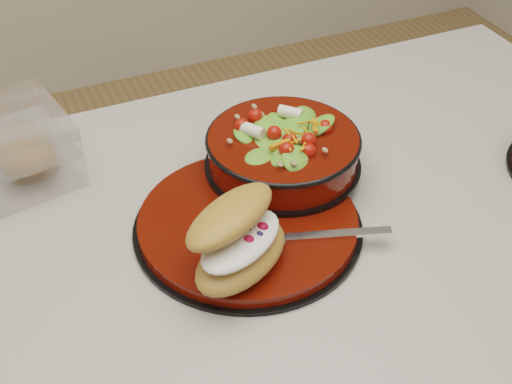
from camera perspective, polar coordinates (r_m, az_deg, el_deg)
name	(u,v)px	position (r m, az deg, el deg)	size (l,w,h in m)	color
dinner_plate	(249,224)	(0.90, -0.59, -2.55)	(0.29, 0.29, 0.02)	black
salad_bowl	(283,146)	(0.95, 2.18, 3.69)	(0.21, 0.21, 0.09)	black
croissant	(239,239)	(0.80, -1.38, -3.79)	(0.16, 0.15, 0.08)	#AA6E34
fork	(315,236)	(0.86, 4.78, -3.50)	(0.17, 0.07, 0.00)	silver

